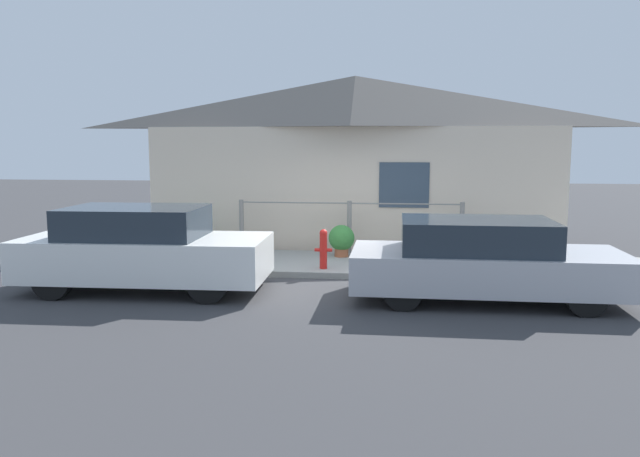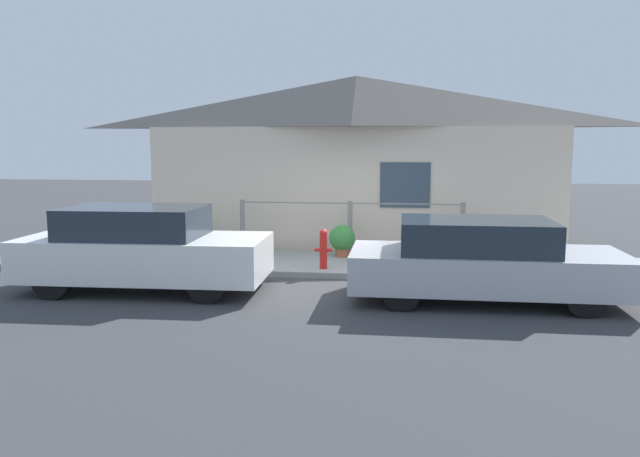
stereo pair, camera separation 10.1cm
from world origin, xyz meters
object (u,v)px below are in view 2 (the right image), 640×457
at_px(car_right, 483,260).
at_px(fire_hydrant, 323,248).
at_px(potted_plant_near_hydrant, 342,239).
at_px(potted_plant_by_fence, 192,235).
at_px(car_left, 143,249).
at_px(potted_plant_corner, 447,246).

bearing_deg(car_right, fire_hydrant, 149.18).
xyz_separation_m(car_right, potted_plant_near_hydrant, (-2.52, 2.99, -0.16)).
height_order(car_right, potted_plant_by_fence, car_right).
bearing_deg(fire_hydrant, car_left, -150.05).
height_order(car_left, potted_plant_by_fence, car_left).
height_order(car_left, car_right, car_left).
height_order(potted_plant_by_fence, potted_plant_corner, potted_plant_by_fence).
xyz_separation_m(car_left, potted_plant_by_fence, (-0.27, 3.25, -0.24)).
distance_m(potted_plant_near_hydrant, potted_plant_by_fence, 3.39).
bearing_deg(potted_plant_near_hydrant, potted_plant_by_fence, 175.55).
xyz_separation_m(car_left, car_right, (5.62, 0.00, -0.06)).
relative_size(car_left, car_right, 0.98).
relative_size(car_right, potted_plant_corner, 9.11).
bearing_deg(car_left, car_right, -1.73).
xyz_separation_m(car_right, potted_plant_by_fence, (-5.89, 3.25, -0.17)).
distance_m(car_right, potted_plant_corner, 3.25).
height_order(potted_plant_near_hydrant, potted_plant_by_fence, potted_plant_near_hydrant).
relative_size(fire_hydrant, potted_plant_near_hydrant, 1.13).
xyz_separation_m(car_right, fire_hydrant, (-2.75, 1.65, -0.14)).
distance_m(car_left, potted_plant_near_hydrant, 4.31).
xyz_separation_m(car_left, fire_hydrant, (2.87, 1.66, -0.20)).
distance_m(potted_plant_near_hydrant, potted_plant_corner, 2.20).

